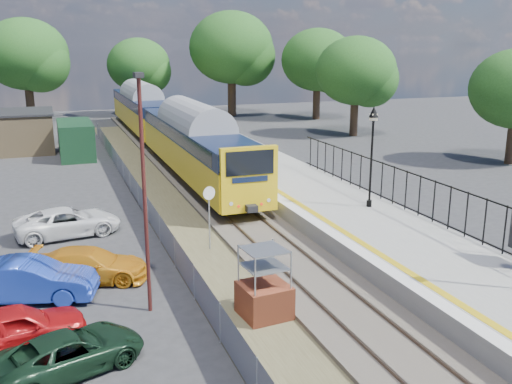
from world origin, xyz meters
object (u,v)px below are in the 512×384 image
victorian_lamp_north (373,133)px  speed_sign (209,208)px  car_blue (30,280)px  car_yellow (89,265)px  car_red (15,328)px  car_green (70,352)px  carpark_lamp (144,182)px  train (162,122)px  brick_plinth (264,284)px  car_white (68,222)px

victorian_lamp_north → speed_sign: victorian_lamp_north is taller
car_blue → car_yellow: car_blue is taller
victorian_lamp_north → car_yellow: 13.34m
car_red → car_green: bearing=-151.2°
speed_sign → car_blue: (-6.75, -2.48, -1.12)m
car_red → car_blue: (0.33, 3.23, 0.05)m
car_red → car_yellow: size_ratio=0.92×
speed_sign → car_green: speed_sign is taller
carpark_lamp → car_blue: size_ratio=1.75×
train → car_yellow: size_ratio=9.92×
train → brick_plinth: size_ratio=18.09×
carpark_lamp → victorian_lamp_north: bearing=25.8°
carpark_lamp → car_blue: (-3.53, 2.10, -3.48)m
car_red → car_yellow: car_red is taller
car_yellow → train: bearing=0.4°
car_green → car_white: (0.38, 11.25, 0.09)m
carpark_lamp → car_blue: bearing=149.3°
brick_plinth → car_red: 7.10m
car_yellow → car_white: bearing=22.6°
speed_sign → car_yellow: bearing=-178.1°
victorian_lamp_north → car_white: size_ratio=1.03×
train → car_red: train is taller
brick_plinth → car_white: brick_plinth is taller
brick_plinth → car_yellow: brick_plinth is taller
victorian_lamp_north → carpark_lamp: size_ratio=0.62×
victorian_lamp_north → car_green: bearing=-149.1°
car_blue → car_yellow: (1.93, 0.97, -0.10)m
speed_sign → car_white: (-5.33, 3.93, -1.20)m
speed_sign → car_green: 9.37m
car_blue → car_red: bearing=-169.8°
car_green → car_white: car_white is taller
car_blue → car_yellow: 2.16m
car_blue → speed_sign: bearing=-53.9°
brick_plinth → car_white: bearing=117.7°
carpark_lamp → car_white: 9.46m
speed_sign → car_white: size_ratio=0.60×
train → car_white: (-7.83, -18.76, -1.72)m
victorian_lamp_north → car_white: bearing=166.4°
car_blue → car_white: bearing=3.5°
car_white → train: bearing=-31.1°
train → car_yellow: train is taller
victorian_lamp_north → train: size_ratio=0.11×
speed_sign → car_blue: bearing=-175.4°
victorian_lamp_north → car_blue: 15.33m
car_yellow → car_white: size_ratio=0.92×
victorian_lamp_north → speed_sign: 8.22m
car_yellow → victorian_lamp_north: bearing=-62.6°
victorian_lamp_north → car_green: size_ratio=1.21×
car_yellow → car_white: car_white is taller
carpark_lamp → car_green: bearing=-132.3°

